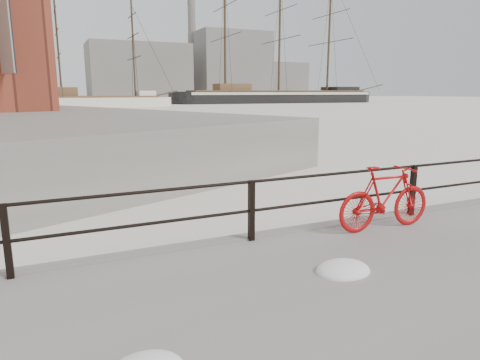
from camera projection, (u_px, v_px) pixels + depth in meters
name	position (u px, v px, depth m)	size (l,w,h in m)	color
bicycle	(385.00, 198.00, 7.47)	(1.90, 0.28, 1.15)	#AA0B0C
barque_black	(278.00, 103.00, 104.86)	(60.93, 19.94, 34.41)	black
schooner_mid	(101.00, 107.00, 77.10)	(27.93, 11.82, 20.18)	silver
industrial_west	(139.00, 72.00, 141.08)	(32.00, 18.00, 18.00)	gray
industrial_mid	(230.00, 66.00, 159.15)	(26.00, 20.00, 24.00)	gray
industrial_east	(277.00, 81.00, 173.97)	(20.00, 16.00, 14.00)	gray
smokestack	(192.00, 38.00, 156.29)	(2.80, 2.80, 44.00)	gray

